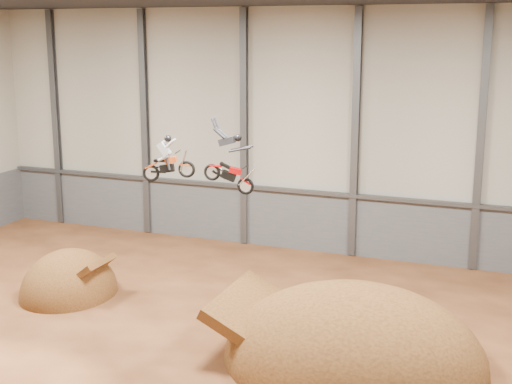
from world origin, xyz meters
TOP-DOWN VIEW (x-y plane):
  - floor at (0.00, 0.00)m, footprint 40.00×40.00m
  - back_wall at (0.00, 15.00)m, footprint 40.00×0.10m
  - lower_band_back at (0.00, 14.90)m, footprint 39.80×0.18m
  - steel_rail at (0.00, 14.75)m, footprint 39.80×0.35m
  - steel_column_0 at (-16.67, 14.80)m, footprint 0.40×0.36m
  - steel_column_1 at (-10.00, 14.80)m, footprint 0.40×0.36m
  - steel_column_2 at (-3.33, 14.80)m, footprint 0.40×0.36m
  - steel_column_3 at (3.33, 14.80)m, footprint 0.40×0.36m
  - steel_column_4 at (10.00, 14.80)m, footprint 0.40×0.36m
  - takeoff_ramp at (-8.08, 3.67)m, footprint 4.49×5.18m
  - landing_ramp at (6.66, 1.58)m, footprint 10.30×9.11m
  - fmx_rider_a at (-2.04, 3.14)m, footprint 2.72×1.45m
  - fmx_rider_b at (0.52, 3.37)m, footprint 3.80×1.25m

SIDE VIEW (x-z plane):
  - floor at x=0.00m, z-range 0.00..0.00m
  - takeoff_ramp at x=-8.08m, z-range -2.24..2.24m
  - landing_ramp at x=6.66m, z-range -2.97..2.97m
  - lower_band_back at x=0.00m, z-range 0.00..3.50m
  - steel_rail at x=0.00m, z-range 3.45..3.65m
  - back_wall at x=0.00m, z-range 0.00..14.00m
  - steel_column_0 at x=-16.67m, z-range 0.05..13.95m
  - steel_column_1 at x=-10.00m, z-range 0.05..13.95m
  - steel_column_2 at x=-3.33m, z-range 0.05..13.95m
  - steel_column_3 at x=3.33m, z-range 0.05..13.95m
  - steel_column_4 at x=10.00m, z-range 0.05..13.95m
  - fmx_rider_a at x=-2.04m, z-range 6.18..8.57m
  - fmx_rider_b at x=0.52m, z-range 5.72..9.18m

